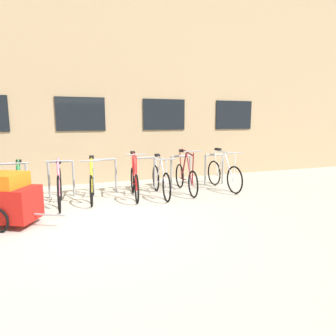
{
  "coord_description": "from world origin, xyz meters",
  "views": [
    {
      "loc": [
        -0.45,
        -5.21,
        1.78
      ],
      "look_at": [
        1.96,
        1.6,
        0.6
      ],
      "focal_mm": 31.2,
      "sensor_mm": 36.0,
      "label": 1
    }
  ],
  "objects_px": {
    "bicycle_pink": "(60,187)",
    "bike_trailer": "(8,199)",
    "bicycle_yellow": "(92,183)",
    "bicycle_silver": "(161,180)",
    "bicycle_maroon": "(186,177)",
    "bicycle_white": "(224,174)",
    "bicycle_green": "(20,191)",
    "bicycle_red": "(134,181)"
  },
  "relations": [
    {
      "from": "bicycle_yellow",
      "to": "bicycle_pink",
      "type": "bearing_deg",
      "value": -162.35
    },
    {
      "from": "bicycle_white",
      "to": "bicycle_green",
      "type": "xyz_separation_m",
      "value": [
        -4.8,
        -0.2,
        -0.01
      ]
    },
    {
      "from": "bicycle_maroon",
      "to": "bicycle_green",
      "type": "xyz_separation_m",
      "value": [
        -3.73,
        -0.21,
        -0.0
      ]
    },
    {
      "from": "bicycle_maroon",
      "to": "bicycle_silver",
      "type": "height_order",
      "value": "bicycle_maroon"
    },
    {
      "from": "bicycle_maroon",
      "to": "bicycle_pink",
      "type": "distance_m",
      "value": 2.99
    },
    {
      "from": "bicycle_maroon",
      "to": "bicycle_red",
      "type": "distance_m",
      "value": 1.34
    },
    {
      "from": "bicycle_red",
      "to": "bicycle_silver",
      "type": "xyz_separation_m",
      "value": [
        0.64,
        -0.03,
        -0.0
      ]
    },
    {
      "from": "bicycle_yellow",
      "to": "bicycle_green",
      "type": "relative_size",
      "value": 0.99
    },
    {
      "from": "bicycle_pink",
      "to": "bicycle_maroon",
      "type": "bearing_deg",
      "value": 4.0
    },
    {
      "from": "bicycle_maroon",
      "to": "bicycle_pink",
      "type": "bearing_deg",
      "value": -176.0
    },
    {
      "from": "bicycle_pink",
      "to": "bike_trailer",
      "type": "bearing_deg",
      "value": -128.98
    },
    {
      "from": "bicycle_pink",
      "to": "bike_trailer",
      "type": "distance_m",
      "value": 1.28
    },
    {
      "from": "bicycle_silver",
      "to": "bicycle_green",
      "type": "bearing_deg",
      "value": -178.31
    },
    {
      "from": "bicycle_maroon",
      "to": "bicycle_yellow",
      "type": "relative_size",
      "value": 1.03
    },
    {
      "from": "bicycle_maroon",
      "to": "bicycle_pink",
      "type": "xyz_separation_m",
      "value": [
        -2.98,
        -0.21,
        0.02
      ]
    },
    {
      "from": "bike_trailer",
      "to": "bicycle_red",
      "type": "bearing_deg",
      "value": 24.46
    },
    {
      "from": "bicycle_silver",
      "to": "bike_trailer",
      "type": "bearing_deg",
      "value": -160.63
    },
    {
      "from": "bicycle_white",
      "to": "bike_trailer",
      "type": "height_order",
      "value": "bicycle_white"
    },
    {
      "from": "bicycle_yellow",
      "to": "bike_trailer",
      "type": "relative_size",
      "value": 1.15
    },
    {
      "from": "bicycle_red",
      "to": "bicycle_silver",
      "type": "height_order",
      "value": "bicycle_red"
    },
    {
      "from": "bicycle_yellow",
      "to": "bicycle_silver",
      "type": "relative_size",
      "value": 0.94
    },
    {
      "from": "bicycle_green",
      "to": "bicycle_pink",
      "type": "xyz_separation_m",
      "value": [
        0.75,
        0.0,
        0.02
      ]
    },
    {
      "from": "bicycle_green",
      "to": "bicycle_white",
      "type": "bearing_deg",
      "value": 2.35
    },
    {
      "from": "bicycle_maroon",
      "to": "bicycle_pink",
      "type": "height_order",
      "value": "bicycle_maroon"
    },
    {
      "from": "bicycle_maroon",
      "to": "bicycle_silver",
      "type": "xyz_separation_m",
      "value": [
        -0.7,
        -0.12,
        -0.01
      ]
    },
    {
      "from": "bicycle_pink",
      "to": "bicycle_white",
      "type": "bearing_deg",
      "value": 2.75
    },
    {
      "from": "bike_trailer",
      "to": "bicycle_green",
      "type": "bearing_deg",
      "value": 86.61
    },
    {
      "from": "bicycle_yellow",
      "to": "bike_trailer",
      "type": "bearing_deg",
      "value": -140.86
    },
    {
      "from": "bicycle_green",
      "to": "bike_trailer",
      "type": "relative_size",
      "value": 1.16
    },
    {
      "from": "bicycle_white",
      "to": "bicycle_green",
      "type": "bearing_deg",
      "value": -177.65
    },
    {
      "from": "bicycle_yellow",
      "to": "bicycle_green",
      "type": "distance_m",
      "value": 1.45
    },
    {
      "from": "bicycle_white",
      "to": "bicycle_pink",
      "type": "height_order",
      "value": "bicycle_white"
    },
    {
      "from": "bicycle_yellow",
      "to": "bike_trailer",
      "type": "xyz_separation_m",
      "value": [
        -1.49,
        -1.22,
        0.1
      ]
    },
    {
      "from": "bike_trailer",
      "to": "bicycle_pink",
      "type": "bearing_deg",
      "value": 51.02
    },
    {
      "from": "bicycle_silver",
      "to": "bike_trailer",
      "type": "height_order",
      "value": "bicycle_silver"
    },
    {
      "from": "bicycle_maroon",
      "to": "bicycle_white",
      "type": "xyz_separation_m",
      "value": [
        1.07,
        -0.01,
        0.01
      ]
    },
    {
      "from": "bicycle_white",
      "to": "bike_trailer",
      "type": "relative_size",
      "value": 1.2
    },
    {
      "from": "bicycle_white",
      "to": "bicycle_yellow",
      "type": "bearing_deg",
      "value": 179.58
    },
    {
      "from": "bicycle_yellow",
      "to": "bicycle_pink",
      "type": "height_order",
      "value": "bicycle_pink"
    },
    {
      "from": "bicycle_red",
      "to": "bicycle_pink",
      "type": "xyz_separation_m",
      "value": [
        -1.64,
        -0.12,
        0.02
      ]
    },
    {
      "from": "bicycle_maroon",
      "to": "bicycle_green",
      "type": "height_order",
      "value": "bicycle_maroon"
    },
    {
      "from": "bicycle_pink",
      "to": "bicycle_silver",
      "type": "height_order",
      "value": "bicycle_pink"
    }
  ]
}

